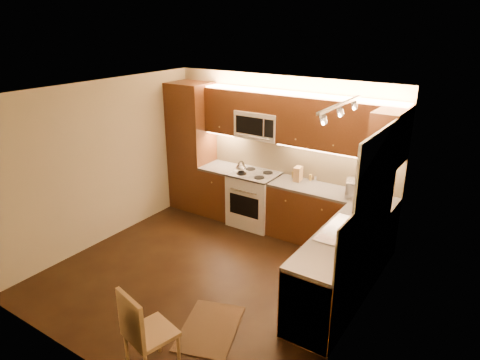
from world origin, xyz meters
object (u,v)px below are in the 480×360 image
Objects in this scene: dining_chair at (151,331)px; sink at (347,226)px; soap_bottle at (366,219)px; stove at (254,199)px; kettle at (241,167)px; microwave at (260,124)px; knife_block at (298,174)px; toaster_oven at (360,189)px.

sink is at bearing 77.95° from dining_chair.
soap_bottle reaches higher than dining_chair.
stove is 4.58× the size of kettle.
sink is at bearing -10.82° from kettle.
knife_block is (0.72, -0.00, -0.70)m from microwave.
knife_block is 0.24× the size of dining_chair.
soap_bottle is at bearing -24.07° from microwave.
microwave is (0.00, 0.14, 1.26)m from stove.
microwave is 0.78× the size of dining_chair.
microwave is at bearing 153.35° from soap_bottle.
stove is 0.61m from kettle.
toaster_oven reaches higher than sink.
knife_block is 3.55m from dining_chair.
kettle is 1.11× the size of soap_bottle.
stove is 2.35m from soap_bottle.
stove is 4.00× the size of knife_block.
microwave reaches higher than dining_chair.
soap_bottle is (2.36, -0.73, -0.03)m from kettle.
sink is 0.89× the size of dining_chair.
microwave is 2.45m from soap_bottle.
microwave is at bearing 147.79° from sink.
microwave is at bearing 160.65° from toaster_oven.
stove is 1.84m from toaster_oven.
microwave is 3.83m from dining_chair.
knife_block is (0.72, 0.13, 0.56)m from stove.
kettle is at bearing -172.56° from knife_block.
sink is (2.00, -1.12, 0.52)m from stove.
soap_bottle is at bearing -20.98° from stove.
sink is 2.22× the size of toaster_oven.
toaster_oven is 1.03m from knife_block.
toaster_oven is at bearing -10.59° from knife_block.
microwave is 0.88× the size of sink.
sink reaches higher than dining_chair.
kettle is 0.21× the size of dining_chair.
kettle is at bearing 167.49° from toaster_oven.
stove is 2.38× the size of toaster_oven.
soap_bottle reaches higher than sink.
knife_block reaches higher than dining_chair.
knife_block is 1.71m from soap_bottle.
toaster_oven reaches higher than knife_block.
microwave is 1.96× the size of toaster_oven.
kettle is at bearing -134.27° from microwave.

